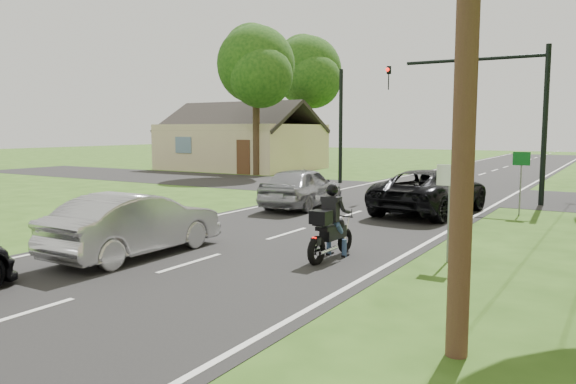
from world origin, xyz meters
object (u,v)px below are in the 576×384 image
(silver_suv, at_px, (302,187))
(sign_green, at_px, (521,168))
(motorcycle_rider, at_px, (330,229))
(dark_suv, at_px, (431,191))
(silver_sedan, at_px, (135,224))
(sign_white, at_px, (449,189))
(traffic_signal, at_px, (494,96))

(silver_suv, distance_m, sign_green, 7.53)
(motorcycle_rider, height_order, silver_suv, motorcycle_rider)
(motorcycle_rider, distance_m, dark_suv, 7.86)
(dark_suv, distance_m, silver_sedan, 10.56)
(silver_suv, xyz_separation_m, sign_white, (6.93, -5.75, 0.84))
(motorcycle_rider, xyz_separation_m, sign_white, (2.32, 1.04, 0.93))
(dark_suv, bearing_deg, traffic_signal, -98.85)
(sign_white, bearing_deg, dark_suv, 109.86)
(traffic_signal, height_order, sign_white, traffic_signal)
(silver_sedan, relative_size, silver_suv, 0.99)
(sign_white, xyz_separation_m, sign_green, (0.20, 8.00, 0.00))
(traffic_signal, xyz_separation_m, sign_green, (1.56, -3.02, -2.54))
(silver_suv, relative_size, sign_green, 2.07)
(sign_green, bearing_deg, silver_suv, -162.53)
(dark_suv, relative_size, sign_white, 2.54)
(silver_sedan, distance_m, silver_suv, 8.81)
(motorcycle_rider, bearing_deg, dark_suv, 92.07)
(silver_suv, height_order, traffic_signal, traffic_signal)
(motorcycle_rider, bearing_deg, sign_white, 25.29)
(dark_suv, xyz_separation_m, traffic_signal, (1.10, 4.20, 3.37))
(motorcycle_rider, bearing_deg, silver_suv, 125.20)
(motorcycle_rider, bearing_deg, traffic_signal, 86.50)
(sign_white, relative_size, sign_green, 1.00)
(dark_suv, relative_size, silver_suv, 1.23)
(silver_sedan, xyz_separation_m, silver_suv, (-0.66, 8.79, 0.03))
(sign_green, bearing_deg, dark_suv, -155.99)
(dark_suv, bearing_deg, silver_suv, 19.14)
(dark_suv, distance_m, traffic_signal, 5.50)
(sign_white, distance_m, sign_green, 8.00)
(motorcycle_rider, xyz_separation_m, silver_suv, (-4.62, 6.80, 0.09))
(traffic_signal, bearing_deg, dark_suv, -104.65)
(motorcycle_rider, bearing_deg, silver_sedan, -152.26)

